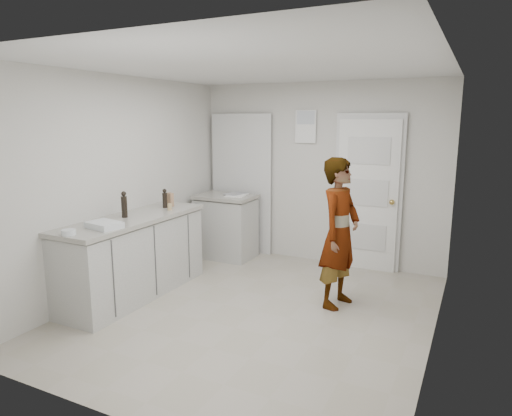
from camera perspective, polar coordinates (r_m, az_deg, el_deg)
The scene contains 12 objects.
ground at distance 4.96m, azimuth -0.06°, elevation -12.75°, with size 4.00×4.00×0.00m, color #A59D8B.
room_shell at distance 6.48m, azimuth 6.23°, elevation 2.32°, with size 4.00×4.00×4.00m.
main_counter at distance 5.43m, azimuth -14.98°, elevation -6.21°, with size 0.64×1.96×0.93m.
side_counter at distance 6.68m, azimuth -3.78°, elevation -2.57°, with size 0.84×0.61×0.93m.
person at distance 4.95m, azimuth 10.40°, elevation -3.11°, with size 0.59×0.39×1.61m, color silver.
cake_mix_box at distance 5.82m, azimuth -10.68°, elevation 1.05°, with size 0.10×0.05×0.17m, color #94674A.
spice_jar at distance 5.57m, azimuth -10.74°, elevation 0.13°, with size 0.05×0.05×0.08m, color tan.
oil_cruet_a at distance 5.73m, azimuth -11.33°, elevation 1.15°, with size 0.06×0.06×0.24m.
oil_cruet_b at distance 5.27m, azimuth -16.15°, elevation 0.37°, with size 0.07×0.07×0.30m.
baking_dish at distance 4.85m, azimuth -18.45°, elevation -2.04°, with size 0.38×0.30×0.06m.
egg_bowl at distance 4.67m, azimuth -22.38°, elevation -2.83°, with size 0.13×0.13×0.05m.
papers at distance 6.53m, azimuth -2.43°, elevation 1.62°, with size 0.26×0.34×0.01m, color white.
Camera 1 is at (2.01, -4.07, 2.01)m, focal length 32.00 mm.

